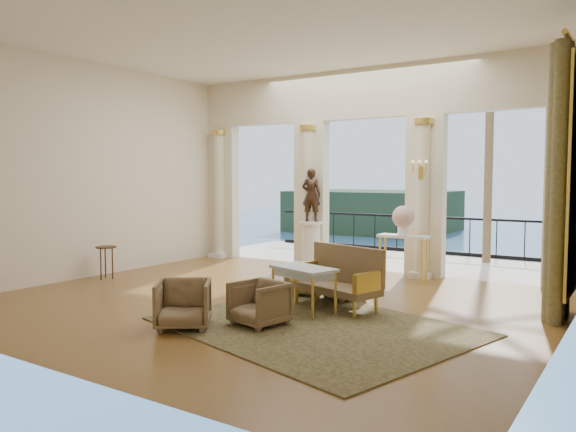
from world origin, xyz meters
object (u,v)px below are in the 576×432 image
Objects in this scene: armchair_d at (306,277)px; settee at (340,278)px; side_table at (106,251)px; armchair_b at (259,301)px; console_table at (403,243)px; game_table at (304,272)px; armchair_a at (183,302)px; armchair_c at (344,282)px; statue at (311,195)px; pedestal at (311,245)px.

settee is (0.98, -0.56, 0.18)m from armchair_d.
settee is 2.39× the size of side_table.
console_table reaches higher than armchair_b.
side_table is at bearing -165.11° from game_table.
armchair_a is 3.05m from armchair_c.
armchair_a is at bearing -102.40° from settee.
settee is at bearing 75.84° from game_table.
armchair_a is 2.86m from armchair_d.
statue is (-2.23, 2.60, 1.38)m from armchair_c.
armchair_a is 1.06m from armchair_b.
settee reaches higher than armchair_b.
armchair_d is at bearing -63.90° from armchair_c.
game_table is (0.64, -1.12, 0.32)m from armchair_d.
settee is at bearing 86.24° from armchair_b.
armchair_b is 4.36m from console_table.
pedestal is (-2.23, 2.60, 0.21)m from armchair_c.
settee reaches higher than game_table.
armchair_d is at bearing 115.78° from armchair_b.
settee is at bearing -52.43° from pedestal.
armchair_c is at bearing 33.67° from armchair_a.
armchair_d is (0.26, 2.85, -0.06)m from armchair_a.
armchair_c is 5.13m from side_table.
armchair_a is at bearing 87.27° from statue.
armchair_c is 0.54× the size of game_table.
settee is at bearing 112.35° from statue.
settee is (0.44, 1.59, 0.14)m from armchair_b.
statue is 4.66m from side_table.
armchair_d is at bearing 12.42° from side_table.
armchair_d is 3.01m from pedestal.
console_table is (0.96, 2.17, 0.47)m from armchair_d.
armchair_c is (0.22, 2.17, -0.04)m from armchair_b.
armchair_b reaches higher than armchair_d.
armchair_c is at bearing 126.78° from settee.
armchair_c is at bearing 115.37° from statue.
pedestal is at bearing 168.33° from console_table.
console_table is at bearing 30.75° from side_table.
armchair_a reaches higher than armchair_d.
armchair_b is 0.60× the size of game_table.
pedestal is 1.60× the size of side_table.
settee is 5.26m from side_table.
statue is (0.00, 0.00, 1.17)m from pedestal.
armchair_c is 0.98× the size of armchair_d.
armchair_c is 0.92× the size of side_table.
statue is (-1.21, 5.47, 1.32)m from armchair_a.
console_table is (0.42, 4.32, 0.43)m from armchair_b.
armchair_c is at bearing -96.52° from console_table.
game_table is 4.30m from pedestal.
statue is at bearing 136.43° from game_table.
armchair_a reaches higher than game_table.
armchair_d is (-0.76, -0.02, 0.01)m from armchair_c.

